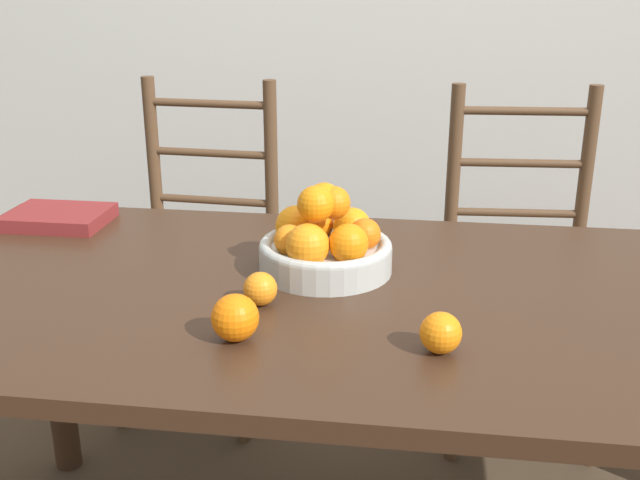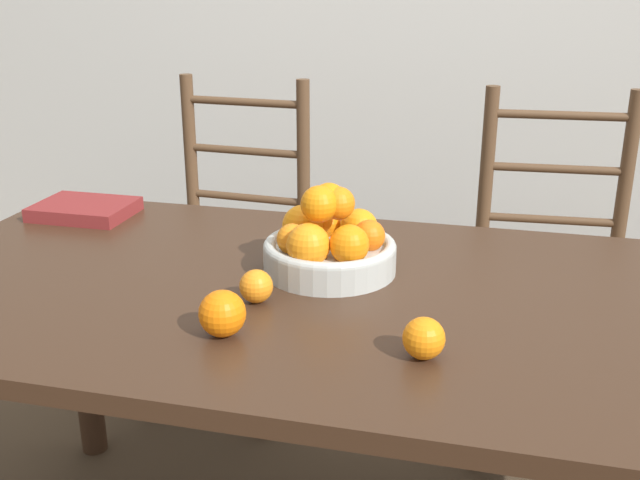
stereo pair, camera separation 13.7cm
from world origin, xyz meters
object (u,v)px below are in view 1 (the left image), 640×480
object	(u,v)px
orange_loose_0	(441,333)
chair_right	(519,275)
chair_left	(201,259)
orange_loose_1	(235,318)
orange_loose_2	(260,289)
fruit_bowl	(325,243)
book_stack	(59,217)

from	to	relation	value
orange_loose_0	chair_right	xyz separation A→B (m)	(0.25, 0.99, -0.29)
chair_left	orange_loose_1	bearing A→B (deg)	-66.04
chair_left	chair_right	world-z (taller)	same
orange_loose_1	chair_left	size ratio (longest dim) A/B	0.08
orange_loose_2	chair_left	distance (m)	0.98
orange_loose_1	orange_loose_2	distance (m)	0.14
chair_right	orange_loose_2	bearing A→B (deg)	-127.08
orange_loose_2	chair_right	world-z (taller)	chair_right
orange_loose_1	chair_right	xyz separation A→B (m)	(0.57, 0.99, -0.30)
orange_loose_0	orange_loose_2	size ratio (longest dim) A/B	1.09
orange_loose_1	chair_left	distance (m)	1.10
orange_loose_2	fruit_bowl	bearing A→B (deg)	62.27
fruit_bowl	orange_loose_0	world-z (taller)	fruit_bowl
orange_loose_0	book_stack	size ratio (longest dim) A/B	0.29
orange_loose_0	book_stack	xyz separation A→B (m)	(-0.88, 0.51, -0.02)
orange_loose_1	book_stack	size ratio (longest dim) A/B	0.34
fruit_bowl	orange_loose_2	distance (m)	0.20
chair_left	fruit_bowl	bearing A→B (deg)	-51.76
orange_loose_0	orange_loose_1	distance (m)	0.32
orange_loose_0	chair_left	bearing A→B (deg)	124.95
orange_loose_2	chair_right	size ratio (longest dim) A/B	0.06
chair_left	chair_right	xyz separation A→B (m)	(0.94, -0.00, 0.00)
orange_loose_2	book_stack	size ratio (longest dim) A/B	0.27
orange_loose_0	chair_left	xyz separation A→B (m)	(-0.69, 0.99, -0.29)
chair_left	orange_loose_2	bearing A→B (deg)	-62.49
fruit_bowl	book_stack	xyz separation A→B (m)	(-0.66, 0.20, -0.04)
fruit_bowl	orange_loose_0	bearing A→B (deg)	-54.24
book_stack	orange_loose_0	bearing A→B (deg)	-30.22
orange_loose_0	chair_left	size ratio (longest dim) A/B	0.07
chair_left	book_stack	world-z (taller)	chair_left
chair_left	chair_right	size ratio (longest dim) A/B	1.00
chair_right	orange_loose_1	bearing A→B (deg)	-123.76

